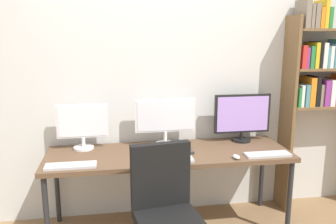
% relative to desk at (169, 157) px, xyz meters
% --- Properties ---
extents(wall_back, '(4.53, 0.10, 2.60)m').
position_rel_desk_xyz_m(wall_back, '(0.00, 0.42, 0.61)').
color(wall_back, silver).
rests_on(wall_back, ground_plane).
extents(desk, '(2.13, 0.68, 0.74)m').
position_rel_desk_xyz_m(desk, '(0.00, 0.00, 0.00)').
color(desk, brown).
rests_on(desk, ground_plane).
extents(bookshelf, '(0.83, 0.28, 2.07)m').
position_rel_desk_xyz_m(bookshelf, '(1.55, 0.23, 0.62)').
color(bookshelf, brown).
rests_on(bookshelf, ground_plane).
extents(monitor_left, '(0.45, 0.18, 0.41)m').
position_rel_desk_xyz_m(monitor_left, '(-0.75, 0.21, 0.28)').
color(monitor_left, silver).
rests_on(monitor_left, desk).
extents(monitor_center, '(0.56, 0.18, 0.44)m').
position_rel_desk_xyz_m(monitor_center, '(0.00, 0.21, 0.31)').
color(monitor_center, silver).
rests_on(monitor_center, desk).
extents(monitor_right, '(0.55, 0.18, 0.46)m').
position_rel_desk_xyz_m(monitor_right, '(0.75, 0.21, 0.30)').
color(monitor_right, black).
rests_on(monitor_right, desk).
extents(keyboard_left, '(0.40, 0.13, 0.02)m').
position_rel_desk_xyz_m(keyboard_left, '(-0.82, -0.23, 0.06)').
color(keyboard_left, silver).
rests_on(keyboard_left, desk).
extents(keyboard_center, '(0.32, 0.13, 0.02)m').
position_rel_desk_xyz_m(keyboard_center, '(0.00, -0.23, 0.06)').
color(keyboard_center, silver).
rests_on(keyboard_center, desk).
extents(keyboard_right, '(0.39, 0.13, 0.02)m').
position_rel_desk_xyz_m(keyboard_right, '(0.82, -0.23, 0.06)').
color(keyboard_right, silver).
rests_on(keyboard_right, desk).
extents(mouse_left_side, '(0.06, 0.10, 0.03)m').
position_rel_desk_xyz_m(mouse_left_side, '(0.53, -0.26, 0.07)').
color(mouse_left_side, silver).
rests_on(mouse_left_side, desk).
extents(mouse_right_side, '(0.06, 0.10, 0.03)m').
position_rel_desk_xyz_m(mouse_right_side, '(-0.28, -0.15, 0.07)').
color(mouse_right_side, black).
rests_on(mouse_right_side, desk).
extents(laptop_closed, '(0.35, 0.26, 0.02)m').
position_rel_desk_xyz_m(laptop_closed, '(0.03, -0.01, 0.06)').
color(laptop_closed, '#2D2D2D').
rests_on(laptop_closed, desk).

